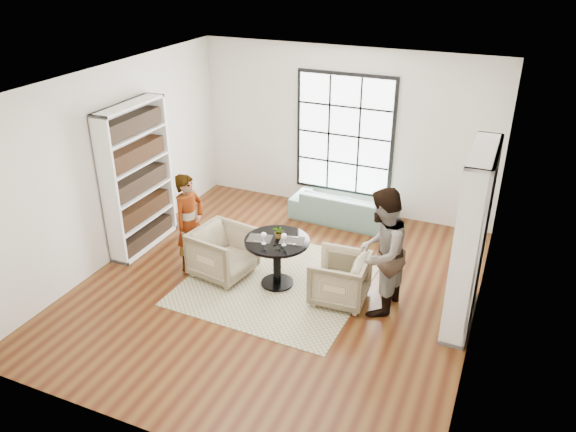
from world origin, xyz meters
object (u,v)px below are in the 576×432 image
at_px(wine_glass_right, 284,237).
at_px(person_right, 381,252).
at_px(armchair_right, 339,279).
at_px(flower_centerpiece, 279,232).
at_px(person_left, 190,223).
at_px(armchair_left, 223,253).
at_px(pedestal_table, 277,252).
at_px(sofa, 344,207).
at_px(wine_glass_left, 264,235).

bearing_deg(wine_glass_right, person_right, 3.43).
height_order(armchair_right, flower_centerpiece, flower_centerpiece).
bearing_deg(person_left, armchair_right, -78.36).
relative_size(armchair_left, wine_glass_right, 4.59).
bearing_deg(person_left, armchair_left, -79.57).
xyz_separation_m(pedestal_table, sofa, (0.24, 2.38, -0.27)).
distance_m(pedestal_table, person_right, 1.55).
relative_size(wine_glass_right, flower_centerpiece, 0.97).
bearing_deg(wine_glass_right, wine_glass_left, -164.42).
height_order(armchair_right, wine_glass_left, wine_glass_left).
distance_m(armchair_right, person_left, 2.41).
height_order(armchair_left, wine_glass_right, wine_glass_right).
xyz_separation_m(sofa, flower_centerpiece, (-0.24, -2.31, 0.57)).
bearing_deg(sofa, flower_centerpiece, 86.35).
distance_m(armchair_right, person_right, 0.78).
relative_size(sofa, wine_glass_right, 10.40).
distance_m(armchair_left, person_left, 0.68).
bearing_deg(wine_glass_left, sofa, 81.86).
distance_m(armchair_left, flower_centerpiece, 0.99).
relative_size(armchair_right, wine_glass_left, 4.21).
xyz_separation_m(armchair_left, flower_centerpiece, (0.86, 0.14, 0.46)).
height_order(pedestal_table, person_left, person_left).
xyz_separation_m(sofa, person_right, (1.27, -2.40, 0.62)).
bearing_deg(pedestal_table, person_left, -177.25).
height_order(armchair_left, armchair_right, armchair_left).
relative_size(pedestal_table, person_left, 0.61).
bearing_deg(sofa, wine_glass_right, 90.26).
relative_size(armchair_right, wine_glass_right, 4.24).
bearing_deg(person_left, person_right, -78.59).
distance_m(sofa, person_right, 2.79).
height_order(pedestal_table, armchair_left, armchair_left).
bearing_deg(armchair_left, person_left, 99.20).
xyz_separation_m(pedestal_table, person_right, (1.51, -0.02, 0.35)).
bearing_deg(wine_glass_left, person_right, 5.54).
bearing_deg(sofa, person_right, 120.20).
xyz_separation_m(pedestal_table, wine_glass_left, (-0.12, -0.18, 0.34)).
bearing_deg(person_left, pedestal_table, -76.82).
xyz_separation_m(sofa, wine_glass_right, (-0.09, -2.48, 0.60)).
bearing_deg(armchair_left, flower_centerpiece, -71.65).
height_order(pedestal_table, armchair_right, pedestal_table).
height_order(person_right, wine_glass_left, person_right).
bearing_deg(wine_glass_left, armchair_right, 8.31).
height_order(person_right, wine_glass_right, person_right).
relative_size(pedestal_table, armchair_right, 1.22).
bearing_deg(armchair_left, wine_glass_left, -89.18).
relative_size(person_right, wine_glass_left, 9.80).
xyz_separation_m(person_left, person_right, (2.92, 0.05, 0.12)).
relative_size(person_left, flower_centerpiece, 8.25).
relative_size(person_left, wine_glass_left, 8.46).
height_order(pedestal_table, person_right, person_right).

